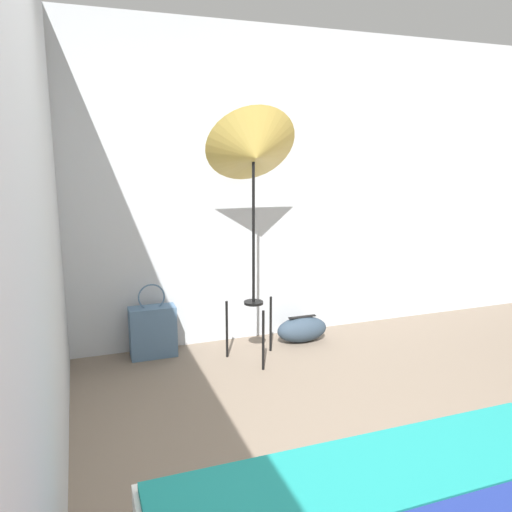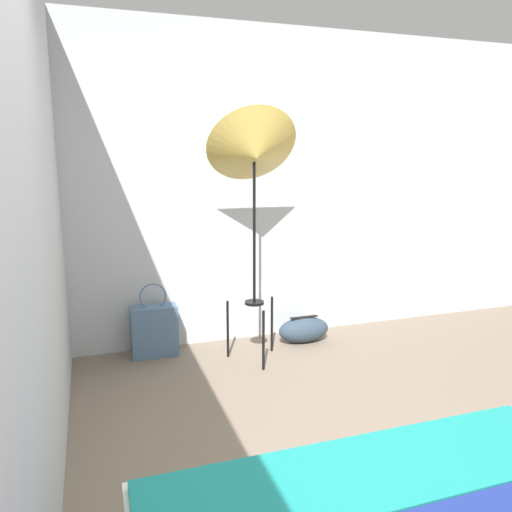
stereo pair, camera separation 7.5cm
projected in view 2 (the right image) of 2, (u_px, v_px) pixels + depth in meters
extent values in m
cube|color=#B7BCC1|center=(223.00, 189.00, 4.10)|extent=(8.00, 0.05, 2.60)
cube|color=#B7BCC1|center=(37.00, 217.00, 2.25)|extent=(0.05, 8.00, 2.60)
cube|color=#197F7A|center=(371.00, 473.00, 1.91)|extent=(1.78, 0.45, 0.04)
cylinder|color=black|center=(263.00, 340.00, 3.68)|extent=(0.02, 0.02, 0.46)
cylinder|color=black|center=(228.00, 329.00, 3.92)|extent=(0.02, 0.02, 0.46)
cylinder|color=black|center=(272.00, 324.00, 4.04)|extent=(0.02, 0.02, 0.46)
cylinder|color=black|center=(254.00, 303.00, 3.83)|extent=(0.15, 0.15, 0.02)
cylinder|color=black|center=(254.00, 229.00, 3.72)|extent=(0.02, 0.02, 1.14)
cone|color=#D1B251|center=(254.00, 151.00, 3.61)|extent=(0.68, 0.55, 0.63)
cube|color=slate|center=(154.00, 331.00, 3.95)|extent=(0.36, 0.16, 0.41)
torus|color=slate|center=(153.00, 296.00, 3.90)|extent=(0.21, 0.01, 0.21)
ellipsoid|color=#2D3D4C|center=(304.00, 330.00, 4.26)|extent=(0.45, 0.22, 0.22)
cube|color=black|center=(304.00, 317.00, 4.24)|extent=(0.25, 0.04, 0.01)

